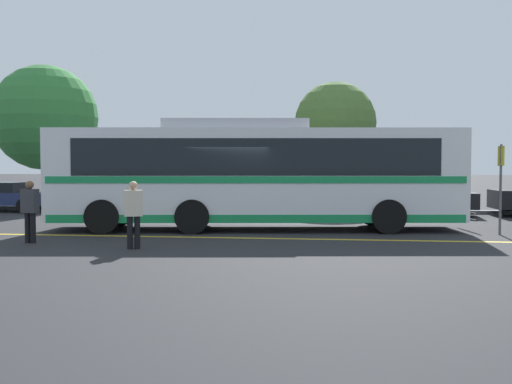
{
  "coord_description": "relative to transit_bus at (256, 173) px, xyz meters",
  "views": [
    {
      "loc": [
        3.1,
        -17.95,
        1.98
      ],
      "look_at": [
        0.73,
        0.28,
        1.16
      ],
      "focal_mm": 42.0,
      "sensor_mm": 36.0,
      "label": 1
    }
  ],
  "objects": [
    {
      "name": "ground_plane",
      "position": [
        -0.72,
        -0.28,
        -1.75
      ],
      "size": [
        220.0,
        220.0,
        0.0
      ],
      "primitive_type": "plane",
      "color": "#262628"
    },
    {
      "name": "lane_strip_0",
      "position": [
        0.01,
        -2.2,
        -1.74
      ],
      "size": [
        32.35,
        0.2,
        0.01
      ],
      "primitive_type": "cube",
      "rotation": [
        0.0,
        0.0,
        1.57
      ],
      "color": "gold",
      "rests_on": "ground_plane"
    },
    {
      "name": "curb_strip",
      "position": [
        0.01,
        6.97,
        -1.67
      ],
      "size": [
        40.35,
        0.36,
        0.15
      ],
      "primitive_type": "cube",
      "color": "#99999E",
      "rests_on": "ground_plane"
    },
    {
      "name": "transit_bus",
      "position": [
        0.0,
        0.0,
        0.0
      ],
      "size": [
        12.84,
        4.11,
        3.35
      ],
      "rotation": [
        0.0,
        0.0,
        -1.44
      ],
      "color": "white",
      "rests_on": "ground_plane"
    },
    {
      "name": "parked_car_0",
      "position": [
        -11.62,
        5.86,
        -1.09
      ],
      "size": [
        4.2,
        1.92,
        1.25
      ],
      "rotation": [
        0.0,
        0.0,
        -1.61
      ],
      "color": "navy",
      "rests_on": "ground_plane"
    },
    {
      "name": "parked_car_1",
      "position": [
        -6.57,
        5.92,
        -1.05
      ],
      "size": [
        4.77,
        1.9,
        1.37
      ],
      "rotation": [
        0.0,
        0.0,
        -1.55
      ],
      "color": "navy",
      "rests_on": "ground_plane"
    },
    {
      "name": "parked_car_2",
      "position": [
        -0.75,
        6.17,
        -1.01
      ],
      "size": [
        4.54,
        2.04,
        1.45
      ],
      "rotation": [
        0.0,
        0.0,
        -1.58
      ],
      "color": "olive",
      "rests_on": "ground_plane"
    },
    {
      "name": "parked_car_3",
      "position": [
        5.89,
        5.96,
        -1.01
      ],
      "size": [
        4.18,
        2.02,
        1.5
      ],
      "rotation": [
        0.0,
        0.0,
        1.5
      ],
      "color": "black",
      "rests_on": "ground_plane"
    },
    {
      "name": "pedestrian_0",
      "position": [
        -2.31,
        -4.62,
        -0.84
      ],
      "size": [
        0.47,
        0.36,
        1.6
      ],
      "rotation": [
        0.0,
        0.0,
        0.37
      ],
      "color": "black",
      "rests_on": "ground_plane"
    },
    {
      "name": "pedestrian_1",
      "position": [
        -5.29,
        -3.9,
        -0.85
      ],
      "size": [
        0.46,
        0.3,
        1.59
      ],
      "rotation": [
        0.0,
        0.0,
        2.94
      ],
      "color": "black",
      "rests_on": "ground_plane"
    },
    {
      "name": "bus_stop_sign",
      "position": [
        7.09,
        -0.51,
        -0.13
      ],
      "size": [
        0.08,
        0.4,
        2.58
      ],
      "rotation": [
        0.0,
        0.0,
        -1.44
      ],
      "color": "#59595E",
      "rests_on": "ground_plane"
    },
    {
      "name": "tree_0",
      "position": [
        2.45,
        10.71,
        2.26
      ],
      "size": [
        3.89,
        3.89,
        5.96
      ],
      "color": "#513823",
      "rests_on": "ground_plane"
    },
    {
      "name": "tree_1",
      "position": [
        -11.36,
        8.99,
        2.51
      ],
      "size": [
        5.01,
        5.01,
        6.76
      ],
      "color": "#513823",
      "rests_on": "ground_plane"
    }
  ]
}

